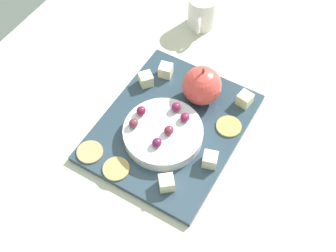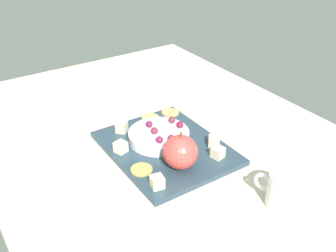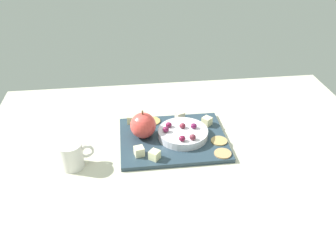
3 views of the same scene
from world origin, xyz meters
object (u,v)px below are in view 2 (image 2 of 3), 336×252
platter (166,148)px  grape_2 (154,130)px  apple_whole (181,152)px  cheese_cube_0 (218,152)px  cracker_0 (170,113)px  grape_5 (149,124)px  grape_3 (172,120)px  grape_4 (159,140)px  grape_0 (172,138)px  cheese_cube_2 (121,147)px  grape_1 (180,125)px  cheese_cube_4 (122,127)px  cracker_1 (142,170)px  cup (283,190)px  cheese_cube_3 (214,141)px  cracker_2 (150,118)px  cheese_cube_1 (157,182)px  serving_dish (158,136)px

platter → grape_2: (-3.15, -1.26, 3.85)cm
apple_whole → cheese_cube_0: apple_whole is taller
cracker_0 → grape_2: 15.38cm
cheese_cube_0 → grape_5: bearing=-154.3°
grape_3 → grape_4: bearing=-51.5°
grape_3 → grape_4: grape_3 is taller
platter → grape_0: size_ratio=16.59×
cheese_cube_2 → grape_1: size_ratio=1.36×
cheese_cube_4 → grape_1: bearing=49.1°
grape_1 → grape_2: size_ratio=1.00×
cracker_1 → cup: cup is taller
cracker_0 → grape_0: (15.33, -9.85, 3.08)cm
cheese_cube_3 → cracker_0: cheese_cube_3 is taller
cheese_cube_4 → cracker_0: cheese_cube_4 is taller
platter → cheese_cube_2: (-3.73, -10.39, 1.95)cm
cracker_1 → grape_0: 11.05cm
platter → cracker_0: bearing=142.4°
grape_1 → grape_5: (-4.59, -6.31, -0.05)cm
platter → cracker_0: (-13.10, 10.08, 0.83)cm
cracker_2 → grape_1: 12.16cm
grape_4 → cracker_2: bearing=156.9°
platter → grape_1: size_ratio=16.59×
apple_whole → cheese_cube_2: bearing=-145.8°
cheese_cube_0 → cup: size_ratio=0.28×
apple_whole → grape_2: bearing=177.4°
cheese_cube_0 → grape_4: bearing=-134.3°
apple_whole → cracker_1: size_ratio=1.58×
grape_4 → apple_whole: bearing=4.2°
cheese_cube_2 → cracker_0: 22.54cm
cheese_cube_1 → grape_2: grape_2 is taller
grape_1 → grape_5: bearing=-126.1°
cheese_cube_3 → cracker_2: (-20.11, -6.02, -1.12)cm
grape_5 → cup: cup is taller
apple_whole → grape_1: apple_whole is taller
apple_whole → cheese_cube_3: apple_whole is taller
serving_dish → grape_3: (-1.77, 5.26, 2.06)cm
platter → grape_0: bearing=5.9°
grape_1 → cheese_cube_4: bearing=-130.9°
cracker_0 → grape_0: 18.48cm
cheese_cube_1 → cup: (17.12, 18.84, 1.19)cm
grape_4 → cup: cup is taller
cheese_cube_2 → cheese_cube_4: 9.28cm
apple_whole → cheese_cube_1: (3.25, -8.20, -2.62)cm
cracker_0 → grape_5: size_ratio=2.57×
grape_0 → apple_whole: bearing=-17.0°
grape_4 → cracker_1: bearing=-60.0°
cheese_cube_2 → grape_0: grape_0 is taller
cheese_cube_3 → grape_5: (-13.07, -10.58, 1.89)cm
grape_4 → cheese_cube_4: bearing=-164.8°
cracker_1 → grape_1: (-7.27, 15.49, 3.06)cm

